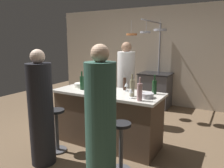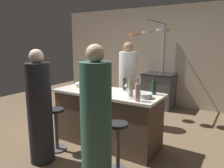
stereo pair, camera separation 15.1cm
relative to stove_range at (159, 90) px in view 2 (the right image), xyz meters
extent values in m
plane|color=brown|center=(0.00, -2.45, -0.45)|extent=(9.00, 9.00, 0.00)
cube|color=#BCAD99|center=(0.00, 0.40, 0.85)|extent=(6.40, 0.16, 2.60)
cube|color=brown|center=(0.00, -2.45, -0.02)|extent=(1.72, 0.66, 0.86)
cube|color=beige|center=(0.00, -2.45, 0.43)|extent=(1.80, 0.72, 0.04)
cube|color=#47474C|center=(0.00, 0.00, -0.02)|extent=(0.76, 0.60, 0.86)
cube|color=black|center=(0.00, 0.00, 0.43)|extent=(0.80, 0.64, 0.03)
cylinder|color=white|center=(-0.14, -1.47, 0.30)|extent=(0.36, 0.36, 1.50)
sphere|color=#8C664C|center=(-0.14, -1.47, 1.14)|extent=(0.20, 0.20, 0.20)
cylinder|color=#4C4C51|center=(0.57, -3.07, -0.11)|extent=(0.06, 0.06, 0.62)
cylinder|color=black|center=(0.57, -3.07, 0.21)|extent=(0.26, 0.26, 0.04)
cylinder|color=#33594C|center=(0.51, -3.46, 0.30)|extent=(0.36, 0.36, 1.49)
sphere|color=#D8AD8C|center=(0.51, -3.46, 1.13)|extent=(0.20, 0.20, 0.20)
cylinder|color=#4C4C51|center=(-0.55, -3.07, -0.43)|extent=(0.28, 0.28, 0.02)
cylinder|color=#4C4C51|center=(-0.55, -3.07, -0.11)|extent=(0.06, 0.06, 0.62)
cylinder|color=black|center=(-0.55, -3.07, 0.21)|extent=(0.26, 0.26, 0.04)
cylinder|color=black|center=(-0.49, -3.41, 0.26)|extent=(0.34, 0.34, 1.42)
sphere|color=beige|center=(-0.49, -3.41, 1.06)|extent=(0.19, 0.19, 0.19)
cylinder|color=gray|center=(0.00, 0.25, 0.63)|extent=(0.04, 0.04, 2.15)
cylinder|color=gray|center=(0.00, -0.40, 1.70)|extent=(0.04, 1.31, 0.04)
cylinder|color=#B26638|center=(-0.30, -0.88, 1.40)|extent=(0.24, 0.24, 0.04)
cylinder|color=gray|center=(-0.30, -0.91, 1.55)|extent=(0.01, 0.01, 0.30)
cylinder|color=gray|center=(0.05, -0.95, 1.44)|extent=(0.23, 0.23, 0.04)
cylinder|color=gray|center=(0.05, -0.91, 1.57)|extent=(0.01, 0.01, 0.26)
cylinder|color=gray|center=(0.35, -0.89, 1.49)|extent=(0.27, 0.27, 0.04)
cylinder|color=gray|center=(0.35, -0.91, 1.59)|extent=(0.01, 0.01, 0.22)
cylinder|color=brown|center=(-1.66, -0.92, -0.37)|extent=(0.24, 0.24, 0.16)
sphere|color=#2D6633|center=(-1.66, -0.92, -0.11)|extent=(0.36, 0.36, 0.36)
cube|color=#997047|center=(-0.18, -2.40, 0.46)|extent=(0.32, 0.22, 0.02)
cylinder|color=#382319|center=(0.19, -2.21, 0.56)|extent=(0.05, 0.05, 0.21)
cylinder|color=#143319|center=(0.71, -2.23, 0.56)|extent=(0.07, 0.07, 0.21)
cylinder|color=#143319|center=(0.71, -2.23, 0.71)|extent=(0.03, 0.03, 0.08)
cylinder|color=#193D23|center=(-0.45, -2.53, 0.57)|extent=(0.07, 0.07, 0.23)
cylinder|color=#193D23|center=(-0.45, -2.53, 0.72)|extent=(0.03, 0.03, 0.08)
cylinder|color=gray|center=(0.47, -2.53, 0.58)|extent=(0.07, 0.07, 0.25)
cylinder|color=gray|center=(0.47, -2.53, 0.74)|extent=(0.03, 0.03, 0.08)
cylinder|color=#B78C8E|center=(0.66, -2.71, 0.57)|extent=(0.07, 0.07, 0.24)
cylinder|color=#B78C8E|center=(0.66, -2.71, 0.74)|extent=(0.03, 0.03, 0.08)
cylinder|color=silver|center=(0.26, -2.27, 0.46)|extent=(0.06, 0.06, 0.01)
cylinder|color=silver|center=(0.26, -2.27, 0.50)|extent=(0.01, 0.01, 0.07)
cone|color=silver|center=(0.26, -2.27, 0.57)|extent=(0.07, 0.07, 0.06)
cylinder|color=silver|center=(-0.21, -2.63, 0.46)|extent=(0.06, 0.06, 0.01)
cylinder|color=silver|center=(-0.21, -2.63, 0.50)|extent=(0.01, 0.01, 0.07)
cone|color=silver|center=(-0.21, -2.63, 0.57)|extent=(0.07, 0.07, 0.06)
cylinder|color=silver|center=(0.51, -2.65, 0.46)|extent=(0.06, 0.06, 0.01)
cylinder|color=silver|center=(0.51, -2.65, 0.50)|extent=(0.01, 0.01, 0.07)
cone|color=silver|center=(0.51, -2.65, 0.57)|extent=(0.07, 0.07, 0.06)
cylinder|color=silver|center=(-0.59, -2.40, 0.49)|extent=(0.21, 0.21, 0.08)
cylinder|color=#B7B7BC|center=(0.69, -2.51, 0.49)|extent=(0.20, 0.20, 0.07)
camera|label=1|loc=(1.77, -5.44, 1.26)|focal=35.09mm
camera|label=2|loc=(1.90, -5.36, 1.26)|focal=35.09mm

